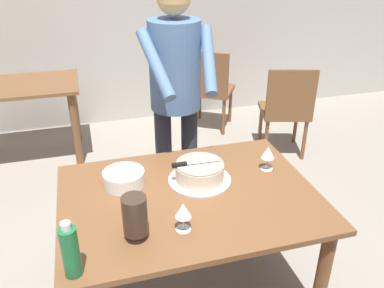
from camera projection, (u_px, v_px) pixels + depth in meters
main_dining_table at (189, 213)px, 2.10m from camera, size 1.31×0.96×0.75m
cake_on_platter at (200, 173)px, 2.14m from camera, size 0.34×0.34×0.11m
cake_knife at (187, 164)px, 2.10m from camera, size 0.27×0.03×0.02m
plate_stack at (124, 178)px, 2.12m from camera, size 0.22×0.22×0.08m
wine_glass_near at (183, 211)px, 1.76m from camera, size 0.08×0.08×0.14m
wine_glass_far at (268, 153)px, 2.23m from camera, size 0.08×0.08×0.14m
water_bottle at (70, 251)px, 1.52m from camera, size 0.07×0.07×0.25m
hurricane_lamp at (135, 218)px, 1.71m from camera, size 0.11×0.11×0.21m
person_cutting_cake at (176, 89)px, 2.51m from camera, size 0.47×0.55×1.72m
background_table at (24, 101)px, 3.70m from camera, size 1.00×0.70×0.74m
background_chair_0 at (286, 108)px, 3.77m from camera, size 0.54×0.54×0.90m
background_chair_2 at (210, 87)px, 4.30m from camera, size 0.61×0.61×0.90m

